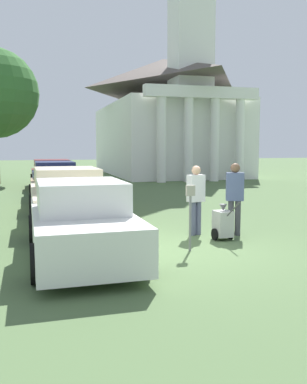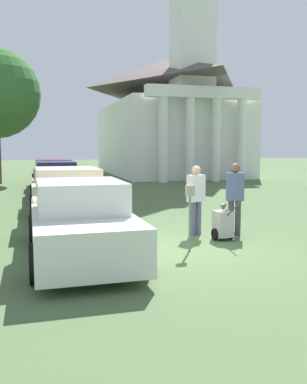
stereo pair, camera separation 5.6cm
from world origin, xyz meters
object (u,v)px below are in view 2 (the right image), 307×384
(parked_car_tan, at_px, (60,189))
(parking_meter, at_px, (190,205))
(church, at_px, (167,109))
(parked_car_maroon, at_px, (53,175))
(person_worker, at_px, (196,196))
(parked_car_cream, at_px, (67,199))
(person_supervisor, at_px, (235,194))
(parked_car_white, at_px, (80,223))
(equipment_cart, at_px, (223,224))
(parked_car_navy, at_px, (56,180))

(parked_car_tan, xyz_separation_m, parking_meter, (2.27, -7.26, 0.29))
(parking_meter, distance_m, church, 25.36)
(parked_car_maroon, bearing_deg, person_worker, -77.95)
(parked_car_cream, relative_size, parked_car_tan, 0.97)
(person_supervisor, bearing_deg, parked_car_white, 36.37)
(person_supervisor, relative_size, equipment_cart, 1.79)
(parked_car_navy, bearing_deg, equipment_cart, -72.65)
(parked_car_white, xyz_separation_m, parked_car_navy, (-0.00, 10.95, 0.00))
(parked_car_white, bearing_deg, church, 68.21)
(parking_meter, height_order, person_supervisor, person_supervisor)
(parked_car_white, distance_m, parked_car_cream, 3.62)
(parking_meter, bearing_deg, parked_car_white, 177.79)
(parked_car_cream, distance_m, parked_car_tan, 3.55)
(parked_car_navy, height_order, parked_car_maroon, parked_car_navy)
(church, bearing_deg, equipment_cart, -103.80)
(parked_car_cream, xyz_separation_m, parked_car_maroon, (0.00, 10.62, -0.05))
(parking_meter, relative_size, person_supervisor, 0.78)
(parked_car_cream, relative_size, parked_car_navy, 0.97)
(parked_car_white, xyz_separation_m, parking_meter, (2.27, -0.09, 0.27))
(parked_car_tan, bearing_deg, parked_car_navy, 89.00)
(parked_car_navy, bearing_deg, parked_car_maroon, 88.99)
(parked_car_tan, distance_m, parking_meter, 7.61)
(parked_car_cream, distance_m, person_supervisor, 4.62)
(parked_car_navy, bearing_deg, parked_car_cream, -91.00)
(equipment_cart, bearing_deg, parking_meter, -146.69)
(parked_car_cream, distance_m, equipment_cart, 4.47)
(person_supervisor, bearing_deg, parked_car_navy, -48.29)
(person_worker, bearing_deg, parked_car_maroon, -93.73)
(parked_car_white, height_order, parked_car_maroon, parked_car_white)
(parked_car_cream, bearing_deg, person_supervisor, -33.83)
(parked_car_tan, distance_m, person_worker, 6.48)
(parked_car_cream, bearing_deg, parked_car_white, -91.01)
(parked_car_cream, height_order, church, church)
(parked_car_white, height_order, church, church)
(parked_car_maroon, distance_m, parking_meter, 14.52)
(church, bearing_deg, person_worker, -105.20)
(parked_car_tan, height_order, church, church)
(parked_car_navy, height_order, parking_meter, parked_car_navy)
(parked_car_white, distance_m, person_supervisor, 4.05)
(parked_car_white, relative_size, parking_meter, 3.39)
(parked_car_tan, bearing_deg, person_worker, -63.63)
(equipment_cart, bearing_deg, parked_car_cream, 136.85)
(person_supervisor, height_order, equipment_cart, person_supervisor)
(parked_car_cream, distance_m, parked_car_navy, 7.33)
(parked_car_tan, bearing_deg, equipment_cart, -63.23)
(parking_meter, xyz_separation_m, church, (6.84, 24.08, 4.05))
(parked_car_tan, xyz_separation_m, person_worker, (2.97, -5.75, 0.30))
(parked_car_tan, xyz_separation_m, church, (9.10, 16.82, 4.35))
(parked_car_navy, distance_m, parked_car_maroon, 3.30)
(parked_car_maroon, height_order, person_worker, person_worker)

